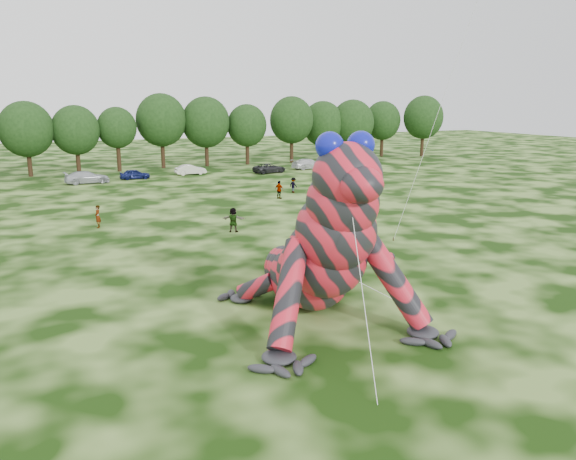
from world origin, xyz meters
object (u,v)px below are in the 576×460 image
(tree_10, at_px, (162,131))
(tree_14, at_px, (323,131))
(spectator_5, at_px, (233,220))
(car_7, at_px, (309,164))
(tree_12, at_px, (247,134))
(spectator_0, at_px, (98,217))
(spectator_3, at_px, (279,190))
(tree_15, at_px, (352,130))
(spectator_2, at_px, (293,185))
(tree_9, at_px, (118,139))
(car_3, at_px, (87,177))
(tree_8, at_px, (76,140))
(tree_16, at_px, (382,129))
(car_6, at_px, (270,168))
(tree_13, at_px, (292,130))
(tree_7, at_px, (27,139))
(car_4, at_px, (135,174))
(inflatable_gecko, at_px, (304,218))
(tree_17, at_px, (423,126))
(tree_11, at_px, (206,132))
(car_5, at_px, (191,170))

(tree_10, xyz_separation_m, tree_14, (26.06, 0.14, -0.55))
(spectator_5, bearing_deg, car_7, -94.12)
(tree_12, distance_m, car_7, 11.45)
(spectator_0, height_order, spectator_3, spectator_3)
(tree_15, distance_m, spectator_2, 36.02)
(tree_9, bearing_deg, car_3, -117.30)
(tree_8, distance_m, car_7, 31.33)
(tree_14, xyz_separation_m, spectator_3, (-21.55, -30.64, -3.80))
(tree_16, bearing_deg, car_6, -154.84)
(tree_15, bearing_deg, tree_12, -179.90)
(tree_13, height_order, car_7, tree_13)
(spectator_2, xyz_separation_m, spectator_0, (-20.82, -8.67, 0.07))
(tree_7, distance_m, car_4, 14.87)
(tree_7, relative_size, tree_15, 0.98)
(inflatable_gecko, height_order, spectator_5, inflatable_gecko)
(car_4, bearing_deg, tree_8, 36.45)
(spectator_2, bearing_deg, tree_13, -47.50)
(tree_9, bearing_deg, tree_17, -0.77)
(tree_10, height_order, spectator_0, tree_10)
(inflatable_gecko, xyz_separation_m, tree_15, (37.62, 56.95, 0.58))
(tree_14, height_order, car_3, tree_14)
(car_7, bearing_deg, car_6, 98.97)
(tree_17, relative_size, car_7, 2.06)
(tree_12, xyz_separation_m, tree_16, (25.44, 1.63, 0.20))
(tree_9, height_order, tree_17, tree_17)
(tree_14, xyz_separation_m, tree_15, (5.01, -0.95, 0.12))
(tree_11, height_order, tree_17, tree_17)
(inflatable_gecko, height_order, car_7, inflatable_gecko)
(tree_15, bearing_deg, tree_9, -179.35)
(tree_7, xyz_separation_m, spectator_5, (13.02, -40.29, -3.82))
(tree_15, height_order, car_7, tree_15)
(tree_9, distance_m, spectator_3, 31.40)
(tree_15, xyz_separation_m, car_4, (-36.95, -9.31, -4.20))
(car_3, distance_m, spectator_3, 24.95)
(tree_17, height_order, spectator_3, tree_17)
(tree_9, distance_m, car_4, 9.64)
(tree_13, bearing_deg, tree_7, -179.50)
(tree_8, height_order, tree_10, tree_10)
(inflatable_gecko, relative_size, car_4, 4.64)
(tree_13, distance_m, car_3, 33.19)
(inflatable_gecko, height_order, car_6, inflatable_gecko)
(spectator_2, bearing_deg, car_7, -54.04)
(car_5, bearing_deg, spectator_0, 150.18)
(tree_9, height_order, car_6, tree_9)
(tree_17, bearing_deg, tree_14, 173.64)
(spectator_0, bearing_deg, tree_8, -171.25)
(tree_12, distance_m, spectator_3, 30.95)
(car_7, distance_m, spectator_3, 24.70)
(tree_11, distance_m, tree_12, 6.27)
(inflatable_gecko, distance_m, tree_16, 73.60)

